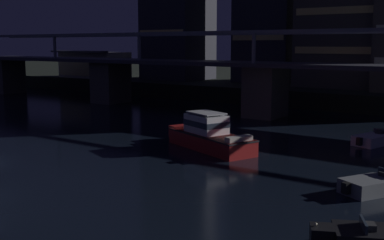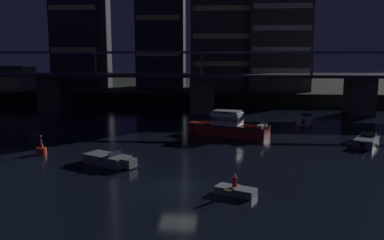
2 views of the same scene
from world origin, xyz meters
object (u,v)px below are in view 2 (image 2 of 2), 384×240
(speedboat_mid_right, at_px, (367,141))
(channel_buoy, at_px, (41,149))
(speedboat_mid_left, at_px, (305,120))
(dinghy_with_paddler, at_px, (236,190))
(tower_west_tall, at_px, (161,1))
(cabin_cruiser_near_left, at_px, (229,126))
(tower_central, at_px, (222,23))
(river_bridge, at_px, (203,86))
(speedboat_near_center, at_px, (109,160))
(tower_east_tall, at_px, (278,39))

(speedboat_mid_right, height_order, channel_buoy, channel_buoy)
(speedboat_mid_left, distance_m, dinghy_with_paddler, 30.15)
(tower_west_tall, bearing_deg, channel_buoy, -94.86)
(speedboat_mid_right, xyz_separation_m, channel_buoy, (-30.75, -6.00, 0.06))
(cabin_cruiser_near_left, distance_m, channel_buoy, 19.78)
(tower_central, height_order, cabin_cruiser_near_left, tower_central)
(speedboat_mid_left, relative_size, speedboat_mid_right, 1.06)
(river_bridge, distance_m, speedboat_near_center, 30.97)
(cabin_cruiser_near_left, distance_m, dinghy_with_paddler, 19.26)
(river_bridge, bearing_deg, dinghy_with_paddler, -83.96)
(tower_central, distance_m, cabin_cruiser_near_left, 37.80)
(tower_east_tall, bearing_deg, tower_west_tall, 170.81)
(speedboat_near_center, relative_size, dinghy_with_paddler, 1.73)
(channel_buoy, bearing_deg, speedboat_mid_left, 34.86)
(tower_east_tall, relative_size, speedboat_mid_left, 3.78)
(speedboat_near_center, xyz_separation_m, speedboat_mid_right, (23.68, 8.94, 0.00))
(dinghy_with_paddler, bearing_deg, tower_east_tall, 79.82)
(speedboat_mid_left, xyz_separation_m, channel_buoy, (-27.31, -19.02, 0.06))
(channel_buoy, bearing_deg, tower_central, 70.19)
(cabin_cruiser_near_left, bearing_deg, speedboat_mid_left, 42.04)
(tower_west_tall, bearing_deg, cabin_cruiser_near_left, -70.85)
(tower_east_tall, height_order, dinghy_with_paddler, tower_east_tall)
(tower_west_tall, relative_size, speedboat_mid_right, 7.08)
(river_bridge, bearing_deg, tower_central, 80.85)
(cabin_cruiser_near_left, height_order, channel_buoy, cabin_cruiser_near_left)
(river_bridge, xyz_separation_m, tower_west_tall, (-9.30, 20.41, 15.16))
(channel_buoy, xyz_separation_m, dinghy_with_paddler, (17.21, -9.39, -0.20))
(tower_east_tall, bearing_deg, speedboat_near_center, -112.82)
(cabin_cruiser_near_left, xyz_separation_m, dinghy_with_paddler, (0.07, -19.25, -0.77))
(tower_east_tall, bearing_deg, speedboat_mid_left, -88.78)
(tower_central, bearing_deg, channel_buoy, -109.81)
(tower_east_tall, relative_size, speedboat_mid_right, 3.99)
(river_bridge, relative_size, speedboat_mid_right, 20.48)
(channel_buoy, bearing_deg, speedboat_mid_right, 11.03)
(tower_west_tall, height_order, channel_buoy, tower_west_tall)
(river_bridge, relative_size, speedboat_mid_left, 19.39)
(tower_west_tall, bearing_deg, tower_east_tall, -9.19)
(tower_east_tall, xyz_separation_m, cabin_cruiser_near_left, (-9.63, -34.04, -10.74))
(tower_east_tall, distance_m, dinghy_with_paddler, 55.35)
(river_bridge, relative_size, tower_west_tall, 2.89)
(tower_central, relative_size, dinghy_with_paddler, 9.06)
(tower_east_tall, height_order, cabin_cruiser_near_left, tower_east_tall)
(speedboat_mid_left, bearing_deg, tower_east_tall, 91.22)
(speedboat_near_center, relative_size, channel_buoy, 2.77)
(speedboat_mid_left, xyz_separation_m, speedboat_mid_right, (3.44, -13.03, 0.00))
(tower_central, relative_size, speedboat_mid_left, 4.96)
(tower_central, height_order, speedboat_near_center, tower_central)
(dinghy_with_paddler, bearing_deg, speedboat_mid_left, 70.44)
(tower_central, distance_m, tower_east_tall, 11.04)
(speedboat_mid_left, relative_size, channel_buoy, 2.93)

